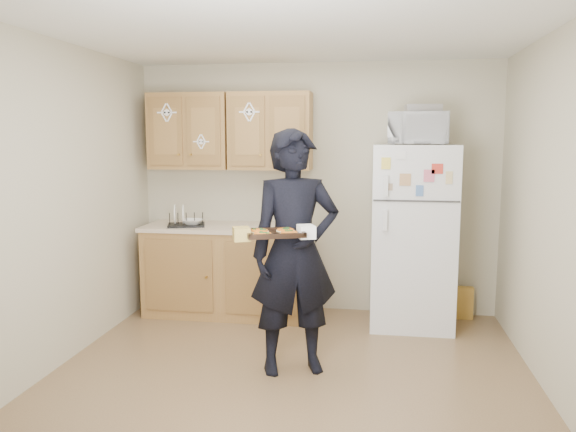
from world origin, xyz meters
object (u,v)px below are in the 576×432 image
Objects in this scene: refrigerator at (412,236)px; microwave at (418,128)px; baking_tray at (274,234)px; person at (295,252)px; dish_rack at (186,219)px.

refrigerator is 3.22× the size of microwave.
baking_tray is 1.95m from microwave.
refrigerator is 1.85m from baking_tray.
person is 4.61× the size of baking_tray.
person is at bearing -127.21° from refrigerator.
microwave is (1.05, 1.46, 0.75)m from baking_tray.
microwave reaches higher than person.
refrigerator is 2.19m from dish_rack.
baking_tray is (-1.04, -1.51, 0.25)m from refrigerator.
refrigerator is at bearing 1.15° from dish_rack.
dish_rack is at bearing -178.85° from refrigerator.
dish_rack is (-2.20, 0.01, -0.88)m from microwave.
refrigerator is 0.93× the size of person.
person is 1.78m from microwave.
person is at bearing -43.38° from dish_rack.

